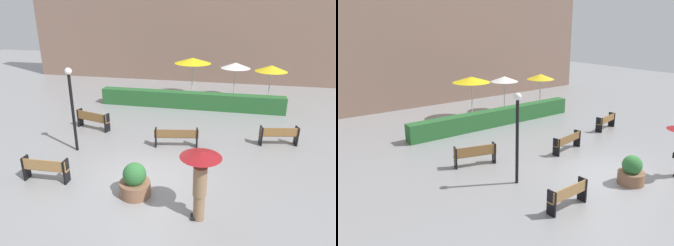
{
  "view_description": "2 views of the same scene",
  "coord_description": "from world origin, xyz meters",
  "views": [
    {
      "loc": [
        2.71,
        -8.73,
        5.58
      ],
      "look_at": [
        0.26,
        2.66,
        1.16
      ],
      "focal_mm": 32.33,
      "sensor_mm": 36.0,
      "label": 1
    },
    {
      "loc": [
        -10.91,
        -7.55,
        5.83
      ],
      "look_at": [
        -1.42,
        5.09,
        1.22
      ],
      "focal_mm": 36.79,
      "sensor_mm": 36.0,
      "label": 2
    }
  ],
  "objects": [
    {
      "name": "planter_pot",
      "position": [
        -0.05,
        -0.9,
        0.47
      ],
      "size": [
        0.99,
        0.99,
        1.12
      ],
      "color": "brown",
      "rests_on": "ground"
    },
    {
      "name": "patio_umbrella_yellow_far",
      "position": [
        4.89,
        9.61,
        2.32
      ],
      "size": [
        1.86,
        1.86,
        2.51
      ],
      "color": "silver",
      "rests_on": "ground"
    },
    {
      "name": "lamp_post",
      "position": [
        -3.45,
        1.71,
        2.16
      ],
      "size": [
        0.28,
        0.28,
        3.47
      ],
      "color": "black",
      "rests_on": "ground"
    },
    {
      "name": "building_facade",
      "position": [
        0.0,
        16.0,
        5.4
      ],
      "size": [
        28.0,
        1.2,
        10.81
      ],
      "primitive_type": "cube",
      "color": "#846656",
      "rests_on": "ground"
    },
    {
      "name": "bench_mid_center",
      "position": [
        0.57,
        2.9,
        0.5
      ],
      "size": [
        1.89,
        0.67,
        0.82
      ],
      "color": "brown",
      "rests_on": "ground"
    },
    {
      "name": "ground_plane",
      "position": [
        0.0,
        0.0,
        0.0
      ],
      "size": [
        60.0,
        60.0,
        0.0
      ],
      "primitive_type": "plane",
      "color": "gray"
    },
    {
      "name": "patio_umbrella_yellow",
      "position": [
        0.15,
        10.78,
        2.43
      ],
      "size": [
        2.37,
        2.37,
        2.61
      ],
      "color": "silver",
      "rests_on": "ground"
    },
    {
      "name": "bench_far_right",
      "position": [
        4.87,
        4.01,
        0.49
      ],
      "size": [
        1.68,
        0.67,
        0.83
      ],
      "color": "olive",
      "rests_on": "ground"
    },
    {
      "name": "bench_near_left",
      "position": [
        -3.29,
        -0.76,
        0.5
      ],
      "size": [
        1.62,
        0.42,
        0.85
      ],
      "color": "#9E7242",
      "rests_on": "ground"
    },
    {
      "name": "hedge_strip",
      "position": [
        0.35,
        8.4,
        0.48
      ],
      "size": [
        10.82,
        0.7,
        0.96
      ],
      "primitive_type": "cube",
      "color": "#28602D",
      "rests_on": "ground"
    },
    {
      "name": "bench_far_left",
      "position": [
        -3.82,
        4.06,
        0.53
      ],
      "size": [
        1.83,
        0.82,
        0.89
      ],
      "color": "olive",
      "rests_on": "ground"
    },
    {
      "name": "patio_umbrella_white",
      "position": [
        2.87,
        10.99,
        2.18
      ],
      "size": [
        1.86,
        1.86,
        2.37
      ],
      "color": "silver",
      "rests_on": "ground"
    }
  ]
}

